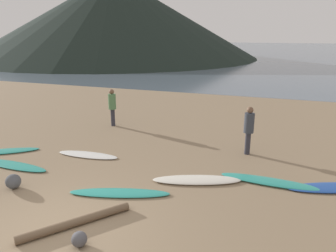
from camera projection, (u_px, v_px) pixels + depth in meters
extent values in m
cube|color=#8C7559|center=(189.00, 118.00, 15.43)|extent=(120.00, 120.00, 0.20)
cube|color=slate|center=(263.00, 51.00, 65.74)|extent=(140.00, 100.00, 0.01)
cone|color=black|center=(115.00, 17.00, 49.00)|extent=(43.20, 43.20, 12.05)
ellipsoid|color=teal|center=(13.00, 165.00, 9.61)|extent=(2.45, 0.57, 0.07)
ellipsoid|color=white|center=(88.00, 155.00, 10.43)|extent=(2.13, 0.66, 0.06)
ellipsoid|color=teal|center=(120.00, 193.00, 7.97)|extent=(2.56, 1.21, 0.07)
ellipsoid|color=silver|center=(197.00, 180.00, 8.64)|extent=(2.46, 1.35, 0.09)
ellipsoid|color=teal|center=(270.00, 182.00, 8.54)|extent=(2.66, 0.63, 0.09)
ellipsoid|color=#1E479E|center=(335.00, 188.00, 8.24)|extent=(2.55, 1.45, 0.07)
cylinder|color=#2D2D38|center=(113.00, 117.00, 13.66)|extent=(0.18, 0.18, 0.74)
cylinder|color=#4C7A4C|center=(112.00, 102.00, 13.46)|extent=(0.32, 0.32, 0.64)
sphere|color=brown|center=(112.00, 92.00, 13.34)|extent=(0.21, 0.21, 0.21)
cylinder|color=#2D2D38|center=(248.00, 143.00, 10.50)|extent=(0.18, 0.18, 0.74)
cylinder|color=#333842|center=(249.00, 123.00, 10.30)|extent=(0.32, 0.32, 0.65)
sphere|color=brown|center=(250.00, 110.00, 10.18)|extent=(0.21, 0.21, 0.21)
cylinder|color=brown|center=(76.00, 222.00, 6.66)|extent=(1.60, 1.97, 0.18)
sphere|color=#4C4C51|center=(79.00, 239.00, 6.01)|extent=(0.30, 0.30, 0.30)
sphere|color=#494C51|center=(13.00, 181.00, 8.23)|extent=(0.39, 0.39, 0.39)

